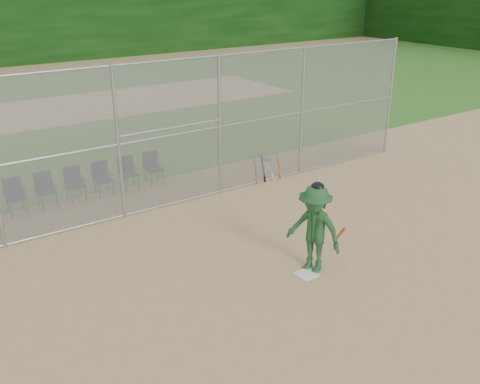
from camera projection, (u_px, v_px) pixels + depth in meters
ground at (306, 277)px, 11.36m from camera, size 100.00×100.00×0.00m
grass_strip at (56, 110)px, 25.16m from camera, size 100.00×100.00×0.00m
dirt_patch_far at (56, 110)px, 25.16m from camera, size 24.00×24.00×0.00m
backstop_fence at (188, 130)px, 14.41m from camera, size 16.09×0.09×4.00m
home_plate at (307, 274)px, 11.44m from camera, size 0.42×0.42×0.02m
batter_at_plate at (314, 229)px, 11.26m from camera, size 1.16×1.43×2.04m
water_cooler at (267, 164)px, 17.44m from camera, size 0.32×0.32×0.40m
spare_bats at (267, 167)px, 16.51m from camera, size 0.96×0.34×0.84m
chair_2 at (16, 197)px, 14.16m from camera, size 0.54×0.52×0.96m
chair_3 at (46, 191)px, 14.58m from camera, size 0.54×0.52×0.96m
chair_4 at (75, 185)px, 15.00m from camera, size 0.54×0.52×0.96m
chair_5 at (103, 179)px, 15.41m from camera, size 0.54×0.52×0.96m
chair_6 at (129, 174)px, 15.83m from camera, size 0.54×0.52×0.96m
chair_7 at (154, 168)px, 16.24m from camera, size 0.54×0.52×0.96m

